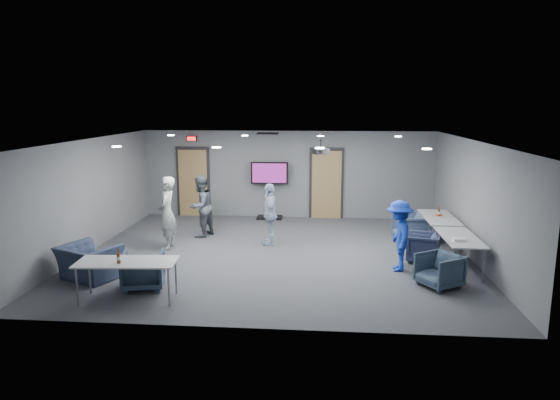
# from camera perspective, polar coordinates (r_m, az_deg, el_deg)

# --- Properties ---
(floor) EXTENTS (9.00, 9.00, 0.00)m
(floor) POSITION_cam_1_polar(r_m,az_deg,el_deg) (11.93, -0.41, -6.21)
(floor) COLOR #34373B
(floor) RESTS_ON ground
(ceiling) EXTENTS (9.00, 9.00, 0.00)m
(ceiling) POSITION_cam_1_polar(r_m,az_deg,el_deg) (11.42, -0.43, 6.85)
(ceiling) COLOR silver
(ceiling) RESTS_ON wall_back
(wall_back) EXTENTS (9.00, 0.02, 2.70)m
(wall_back) POSITION_cam_1_polar(r_m,az_deg,el_deg) (15.53, 0.91, 2.93)
(wall_back) COLOR slate
(wall_back) RESTS_ON floor
(wall_front) EXTENTS (9.00, 0.02, 2.70)m
(wall_front) POSITION_cam_1_polar(r_m,az_deg,el_deg) (7.73, -3.12, -5.36)
(wall_front) COLOR slate
(wall_front) RESTS_ON floor
(wall_left) EXTENTS (0.02, 8.00, 2.70)m
(wall_left) POSITION_cam_1_polar(r_m,az_deg,el_deg) (12.81, -20.90, 0.48)
(wall_left) COLOR slate
(wall_left) RESTS_ON floor
(wall_right) EXTENTS (0.02, 8.00, 2.70)m
(wall_right) POSITION_cam_1_polar(r_m,az_deg,el_deg) (12.06, 21.39, -0.17)
(wall_right) COLOR slate
(wall_right) RESTS_ON floor
(door_left) EXTENTS (1.06, 0.17, 2.24)m
(door_left) POSITION_cam_1_polar(r_m,az_deg,el_deg) (16.01, -9.88, 1.99)
(door_left) COLOR black
(door_left) RESTS_ON wall_back
(door_right) EXTENTS (1.06, 0.17, 2.24)m
(door_right) POSITION_cam_1_polar(r_m,az_deg,el_deg) (15.50, 5.33, 1.81)
(door_right) COLOR black
(door_right) RESTS_ON wall_back
(exit_sign) EXTENTS (0.32, 0.08, 0.16)m
(exit_sign) POSITION_cam_1_polar(r_m,az_deg,el_deg) (15.84, -10.07, 6.92)
(exit_sign) COLOR black
(exit_sign) RESTS_ON wall_back
(hvac_diffuser) EXTENTS (0.60, 0.60, 0.03)m
(hvac_diffuser) POSITION_cam_1_polar(r_m,az_deg,el_deg) (14.25, -1.42, 7.60)
(hvac_diffuser) COLOR black
(hvac_diffuser) RESTS_ON ceiling
(downlights) EXTENTS (6.18, 3.78, 0.02)m
(downlights) POSITION_cam_1_polar(r_m,az_deg,el_deg) (11.42, -0.43, 6.77)
(downlights) COLOR white
(downlights) RESTS_ON ceiling
(person_a) EXTENTS (0.47, 0.68, 1.79)m
(person_a) POSITION_cam_1_polar(r_m,az_deg,el_deg) (12.48, -12.78, -1.46)
(person_a) COLOR #969996
(person_a) RESTS_ON floor
(person_b) EXTENTS (0.90, 0.99, 1.66)m
(person_b) POSITION_cam_1_polar(r_m,az_deg,el_deg) (13.45, -9.08, -0.70)
(person_b) COLOR #4D555C
(person_b) RESTS_ON floor
(person_c) EXTENTS (0.51, 0.96, 1.57)m
(person_c) POSITION_cam_1_polar(r_m,az_deg,el_deg) (12.57, -1.17, -1.62)
(person_c) COLOR #B0C5E3
(person_c) RESTS_ON floor
(person_d) EXTENTS (0.60, 1.00, 1.52)m
(person_d) POSITION_cam_1_polar(r_m,az_deg,el_deg) (10.91, 13.43, -4.00)
(person_d) COLOR #1C3BB7
(person_d) RESTS_ON floor
(chair_right_a) EXTENTS (0.92, 0.90, 0.73)m
(chair_right_a) POSITION_cam_1_polar(r_m,az_deg,el_deg) (13.30, 14.68, -3.12)
(chair_right_a) COLOR #3D4C69
(chair_right_a) RESTS_ON floor
(chair_right_b) EXTENTS (0.87, 0.86, 0.65)m
(chair_right_b) POSITION_cam_1_polar(r_m,az_deg,el_deg) (11.75, 16.02, -5.24)
(chair_right_b) COLOR #333B58
(chair_right_b) RESTS_ON floor
(chair_right_c) EXTENTS (0.99, 0.98, 0.66)m
(chair_right_c) POSITION_cam_1_polar(r_m,az_deg,el_deg) (10.27, 17.72, -7.68)
(chair_right_c) COLOR #34465B
(chair_right_c) RESTS_ON floor
(chair_front_a) EXTENTS (0.93, 0.94, 0.72)m
(chair_front_a) POSITION_cam_1_polar(r_m,az_deg,el_deg) (10.08, -15.37, -7.71)
(chair_front_a) COLOR #324456
(chair_front_a) RESTS_ON floor
(chair_front_b) EXTENTS (1.38, 1.31, 0.70)m
(chair_front_b) POSITION_cam_1_polar(r_m,az_deg,el_deg) (10.92, -20.94, -6.65)
(chair_front_b) COLOR #333D58
(chair_front_b) RESTS_ON floor
(table_right_a) EXTENTS (0.76, 1.81, 0.73)m
(table_right_a) POSITION_cam_1_polar(r_m,az_deg,el_deg) (13.13, 17.72, -2.04)
(table_right_a) COLOR silver
(table_right_a) RESTS_ON floor
(table_right_b) EXTENTS (0.73, 1.74, 0.73)m
(table_right_b) POSITION_cam_1_polar(r_m,az_deg,el_deg) (11.34, 19.83, -4.19)
(table_right_b) COLOR silver
(table_right_b) RESTS_ON floor
(table_front_left) EXTENTS (1.83, 0.88, 0.73)m
(table_front_left) POSITION_cam_1_polar(r_m,az_deg,el_deg) (9.47, -17.10, -6.96)
(table_front_left) COLOR silver
(table_front_left) RESTS_ON floor
(bottle_front) EXTENTS (0.07, 0.07, 0.27)m
(bottle_front) POSITION_cam_1_polar(r_m,az_deg,el_deg) (9.35, -17.96, -6.32)
(bottle_front) COLOR #5C2E0F
(bottle_front) RESTS_ON table_front_left
(bottle_right) EXTENTS (0.07, 0.07, 0.25)m
(bottle_right) POSITION_cam_1_polar(r_m,az_deg,el_deg) (13.17, 17.69, -1.38)
(bottle_right) COLOR #5C2E0F
(bottle_right) RESTS_ON table_right_a
(snack_box) EXTENTS (0.20, 0.15, 0.04)m
(snack_box) POSITION_cam_1_polar(r_m,az_deg,el_deg) (13.25, 17.70, -1.63)
(snack_box) COLOR #CC3F33
(snack_box) RESTS_ON table_right_a
(wrapper) EXTENTS (0.26, 0.18, 0.06)m
(wrapper) POSITION_cam_1_polar(r_m,az_deg,el_deg) (10.98, 19.79, -4.27)
(wrapper) COLOR white
(wrapper) RESTS_ON table_right_b
(tv_stand) EXTENTS (1.15, 0.55, 1.77)m
(tv_stand) POSITION_cam_1_polar(r_m,az_deg,el_deg) (15.38, -1.20, 1.54)
(tv_stand) COLOR black
(tv_stand) RESTS_ON floor
(projector) EXTENTS (0.42, 0.39, 0.36)m
(projector) POSITION_cam_1_polar(r_m,az_deg,el_deg) (12.01, 4.69, 5.60)
(projector) COLOR black
(projector) RESTS_ON ceiling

